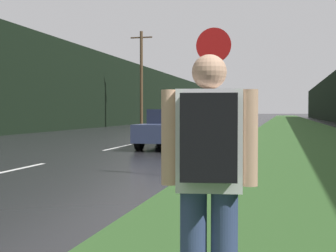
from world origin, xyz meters
name	(u,v)px	position (x,y,z in m)	size (l,w,h in m)	color
grass_verge	(296,127)	(6.89, 40.00, 0.01)	(6.00, 240.00, 0.02)	#2D5123
lane_stripe_b	(9,171)	(0.00, 8.88, 0.00)	(0.12, 3.00, 0.01)	silver
lane_stripe_c	(119,147)	(0.00, 15.88, 0.00)	(0.12, 3.00, 0.01)	silver
lane_stripe_d	(166,137)	(0.00, 22.88, 0.00)	(0.12, 3.00, 0.01)	silver
lane_stripe_e	(192,131)	(0.00, 29.88, 0.00)	(0.12, 3.00, 0.01)	silver
lane_stripe_f	(208,128)	(0.00, 36.88, 0.00)	(0.12, 3.00, 0.01)	silver
treeline_far_side	(139,95)	(-9.89, 50.00, 3.13)	(2.00, 140.00, 6.26)	black
utility_pole_far	(141,78)	(-5.33, 36.09, 4.02)	(1.80, 0.24, 7.77)	#4C3823
stop_sign	(213,88)	(4.51, 8.61, 1.74)	(0.66, 0.07, 2.86)	slate
hitchhiker_with_backpack	(209,173)	(5.37, 2.54, 0.94)	(0.56, 0.44, 1.62)	navy
car_passing_near	(173,128)	(1.95, 16.15, 0.69)	(1.84, 4.27, 1.37)	#2D3856
car_passing_far	(212,123)	(1.95, 25.89, 0.66)	(1.93, 4.50, 1.27)	#BCBCBC
car_oncoming	(209,117)	(-1.95, 50.07, 0.74)	(1.96, 4.27, 1.42)	maroon
delivery_truck	(238,109)	(-1.95, 84.35, 1.76)	(2.65, 7.06, 3.37)	#6E684F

